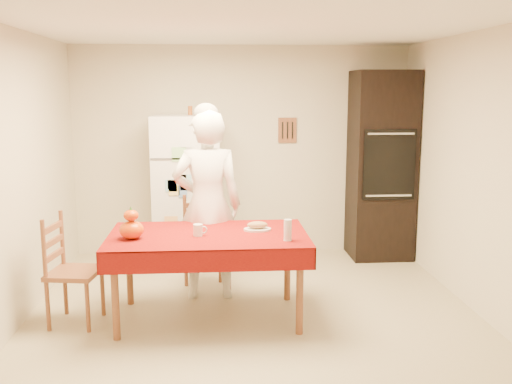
{
  "coord_description": "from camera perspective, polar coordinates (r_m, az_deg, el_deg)",
  "views": [
    {
      "loc": [
        -0.34,
        -4.61,
        1.98
      ],
      "look_at": [
        0.02,
        0.2,
        1.12
      ],
      "focal_mm": 40.0,
      "sensor_mm": 36.0,
      "label": 1
    }
  ],
  "objects": [
    {
      "name": "bread_loaf",
      "position": [
        5.01,
        0.14,
        -3.31
      ],
      "size": [
        0.18,
        0.1,
        0.06
      ],
      "primitive_type": "ellipsoid",
      "color": "#986E4B",
      "rests_on": "bread_plate"
    },
    {
      "name": "seated_woman",
      "position": [
        5.41,
        -4.88,
        -1.36
      ],
      "size": [
        0.67,
        0.45,
        1.81
      ],
      "primitive_type": "imported",
      "rotation": [
        0.0,
        0.0,
        3.16
      ],
      "color": "white",
      "rests_on": "floor"
    },
    {
      "name": "dining_table",
      "position": [
        4.94,
        -4.79,
        -4.98
      ],
      "size": [
        1.7,
        1.0,
        0.76
      ],
      "color": "brown",
      "rests_on": "floor"
    },
    {
      "name": "pumpkin_upper",
      "position": [
        4.82,
        -12.39,
        -2.3
      ],
      "size": [
        0.12,
        0.12,
        0.09
      ],
      "primitive_type": "ellipsoid",
      "color": "red",
      "rests_on": "pumpkin_lower"
    },
    {
      "name": "spice_jar_mid",
      "position": [
        6.54,
        -5.71,
        8.12
      ],
      "size": [
        0.05,
        0.05,
        0.1
      ],
      "primitive_type": "cylinder",
      "color": "#97621B",
      "rests_on": "refrigerator"
    },
    {
      "name": "wine_glass",
      "position": [
        4.68,
        3.19,
        -3.81
      ],
      "size": [
        0.07,
        0.07,
        0.18
      ],
      "primitive_type": "cylinder",
      "color": "silver",
      "rests_on": "dining_table"
    },
    {
      "name": "coffee_mug",
      "position": [
        4.86,
        -5.83,
        -3.8
      ],
      "size": [
        0.08,
        0.08,
        0.1
      ],
      "primitive_type": "cylinder",
      "color": "white",
      "rests_on": "dining_table"
    },
    {
      "name": "pumpkin_lower",
      "position": [
        4.84,
        -12.33,
        -3.71
      ],
      "size": [
        0.2,
        0.2,
        0.15
      ],
      "primitive_type": "ellipsoid",
      "color": "#E24905",
      "rests_on": "dining_table"
    },
    {
      "name": "spice_jar_left",
      "position": [
        6.54,
        -6.6,
        8.1
      ],
      "size": [
        0.05,
        0.05,
        0.1
      ],
      "primitive_type": "cylinder",
      "color": "#94491A",
      "rests_on": "refrigerator"
    },
    {
      "name": "bread_plate",
      "position": [
        5.02,
        0.14,
        -3.76
      ],
      "size": [
        0.24,
        0.24,
        0.02
      ],
      "primitive_type": "cylinder",
      "color": "silver",
      "rests_on": "dining_table"
    },
    {
      "name": "floor",
      "position": [
        5.03,
        -0.04,
        -13.03
      ],
      "size": [
        4.5,
        4.5,
        0.0
      ],
      "primitive_type": "plane",
      "color": "tan",
      "rests_on": "ground"
    },
    {
      "name": "room_shell",
      "position": [
        4.63,
        -0.04,
        5.73
      ],
      "size": [
        4.02,
        4.52,
        2.51
      ],
      "color": "beige",
      "rests_on": "ground"
    },
    {
      "name": "spice_jar_right",
      "position": [
        6.54,
        -4.83,
        8.13
      ],
      "size": [
        0.05,
        0.05,
        0.1
      ],
      "primitive_type": "cylinder",
      "color": "brown",
      "rests_on": "refrigerator"
    },
    {
      "name": "refrigerator",
      "position": [
        6.59,
        -6.9,
        0.24
      ],
      "size": [
        0.75,
        0.74,
        1.7
      ],
      "color": "white",
      "rests_on": "floor"
    },
    {
      "name": "oven_cabinet",
      "position": [
        6.88,
        12.41,
        2.6
      ],
      "size": [
        0.7,
        0.62,
        2.2
      ],
      "color": "black",
      "rests_on": "floor"
    },
    {
      "name": "chair_far",
      "position": [
        5.75,
        -5.1,
        -4.7
      ],
      "size": [
        0.51,
        0.49,
        0.95
      ],
      "rotation": [
        0.0,
        0.0,
        0.25
      ],
      "color": "brown",
      "rests_on": "floor"
    },
    {
      "name": "chair_left",
      "position": [
        5.13,
        -18.39,
        -7.03
      ],
      "size": [
        0.46,
        0.48,
        0.95
      ],
      "rotation": [
        0.0,
        0.0,
        1.42
      ],
      "color": "brown",
      "rests_on": "floor"
    }
  ]
}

